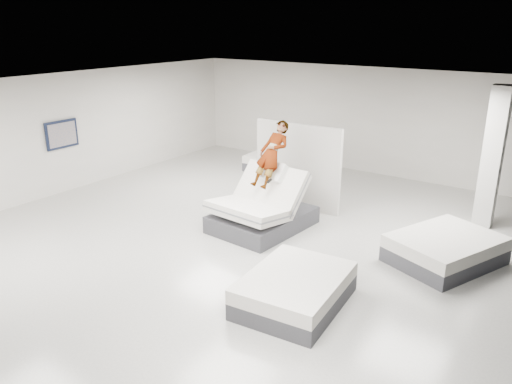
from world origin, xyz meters
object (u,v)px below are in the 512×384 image
remote (269,181)px  column (492,158)px  divider_panel (297,166)px  flat_bed_right_far (445,249)px  flat_bed_left_far (277,163)px  flat_bed_right_near (295,290)px  hero_bed (262,211)px  wall_poster (62,134)px  person (271,168)px

remote → column: 4.97m
divider_panel → flat_bed_right_far: (3.95, -1.00, -0.79)m
divider_panel → flat_bed_left_far: bearing=130.5°
flat_bed_right_far → flat_bed_right_near: (-1.60, -2.99, -0.01)m
hero_bed → flat_bed_right_far: (3.88, 0.66, -0.15)m
remote → column: (3.85, 3.11, 0.42)m
hero_bed → column: column is taller
hero_bed → divider_panel: bearing=92.4°
flat_bed_right_near → flat_bed_left_far: flat_bed_right_near is taller
hero_bed → column: bearing=37.2°
flat_bed_right_far → column: bearing=85.5°
hero_bed → remote: 0.78m
divider_panel → flat_bed_right_far: divider_panel is taller
hero_bed → wall_poster: size_ratio=2.44×
wall_poster → flat_bed_right_far: bearing=9.2°
flat_bed_right_near → flat_bed_right_far: bearing=61.8°
remote → flat_bed_left_far: (-2.44, 4.14, -0.93)m
remote → person: bearing=122.2°
person → flat_bed_left_far: bearing=125.4°
divider_panel → flat_bed_left_far: 3.37m
flat_bed_right_near → column: column is taller
person → flat_bed_left_far: size_ratio=0.86×
divider_panel → flat_bed_right_far: size_ratio=0.96×
remote → flat_bed_right_far: remote is taller
divider_panel → wall_poster: bearing=-156.8°
flat_bed_right_far → column: column is taller
wall_poster → remote: bearing=8.3°
person → flat_bed_right_far: person is taller
person → remote: (0.19, -0.37, -0.18)m
person → column: size_ratio=0.50×
person → flat_bed_left_far: (-2.25, 3.77, -1.11)m
flat_bed_right_far → flat_bed_left_far: flat_bed_right_far is taller
flat_bed_left_far → column: size_ratio=0.58×
flat_bed_right_far → flat_bed_right_near: bearing=-118.2°
remote → divider_panel: divider_panel is taller
flat_bed_right_far → divider_panel: bearing=165.7°
hero_bed → flat_bed_left_far: (-2.22, 4.12, -0.18)m
divider_panel → flat_bed_left_far: size_ratio=1.26×
flat_bed_right_near → flat_bed_left_far: bearing=124.9°
remote → column: column is taller
divider_panel → flat_bed_left_far: (-2.15, 2.46, -0.82)m
flat_bed_left_far → person: bearing=-59.2°
person → wall_poster: bearing=-163.4°
person → flat_bed_left_far: person is taller
person → divider_panel: (-0.10, 1.32, -0.29)m
flat_bed_right_far → flat_bed_right_near: flat_bed_right_far is taller
person → hero_bed: bearing=-90.0°
column → flat_bed_right_far: bearing=-94.5°
person → flat_bed_right_near: (2.25, -2.68, -1.09)m
divider_panel → wall_poster: divider_panel is taller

